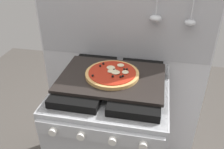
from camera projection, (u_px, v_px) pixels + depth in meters
kitchen_backsplash at (122, 67)px, 1.59m from camera, size 1.10×0.09×1.55m
stove at (112, 140)px, 1.48m from camera, size 0.60×0.64×0.90m
baking_tray at (112, 77)px, 1.24m from camera, size 0.54×0.38×0.02m
pizza_left at (112, 74)px, 1.24m from camera, size 0.28×0.28×0.03m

